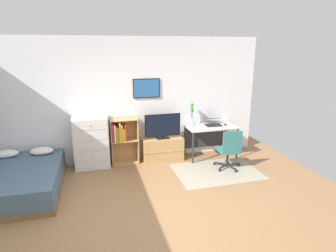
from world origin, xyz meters
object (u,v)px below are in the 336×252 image
at_px(tv_stand, 163,149).
at_px(bamboo_vase, 192,114).
at_px(television, 163,126).
at_px(desk, 209,131).
at_px(bed, 17,180).
at_px(computer_mouse, 225,125).
at_px(wine_glass, 198,122).
at_px(dresser, 91,143).
at_px(laptop, 213,122).
at_px(office_chair, 230,149).
at_px(bookshelf, 122,137).

bearing_deg(tv_stand, bamboo_vase, 7.17).
bearing_deg(television, desk, -0.38).
height_order(television, bamboo_vase, bamboo_vase).
bearing_deg(bamboo_vase, bed, -166.48).
height_order(computer_mouse, bamboo_vase, bamboo_vase).
distance_m(desk, wine_glass, 0.48).
relative_size(dresser, bamboo_vase, 2.11).
height_order(desk, wine_glass, wine_glass).
relative_size(desk, laptop, 2.66).
height_order(bed, desk, desk).
bearing_deg(wine_glass, laptop, 23.97).
relative_size(tv_stand, desk, 0.80).
distance_m(television, bamboo_vase, 0.75).
distance_m(television, laptop, 1.20).
height_order(dresser, computer_mouse, dresser).
bearing_deg(desk, laptop, 18.19).
height_order(tv_stand, wine_glass, wine_glass).
bearing_deg(computer_mouse, office_chair, -108.66).
xyz_separation_m(dresser, desk, (2.66, -0.01, 0.06)).
distance_m(laptop, computer_mouse, 0.29).
height_order(bed, bamboo_vase, bamboo_vase).
xyz_separation_m(bookshelf, computer_mouse, (2.36, -0.18, 0.17)).
xyz_separation_m(bookshelf, wine_glass, (1.65, -0.25, 0.28)).
relative_size(bookshelf, office_chair, 1.16).
bearing_deg(wine_glass, dresser, 175.43).
bearing_deg(dresser, bookshelf, 5.90).
xyz_separation_m(bed, tv_stand, (2.83, 0.76, 0.04)).
distance_m(dresser, office_chair, 2.88).
bearing_deg(desk, office_chair, -83.82).
height_order(bed, office_chair, office_chair).
bearing_deg(dresser, bamboo_vase, 2.67).
height_order(bookshelf, tv_stand, bookshelf).
bearing_deg(tv_stand, bookshelf, 176.70).
relative_size(television, computer_mouse, 7.71).
xyz_separation_m(desk, bamboo_vase, (-0.40, 0.12, 0.39)).
xyz_separation_m(bookshelf, desk, (2.01, -0.08, 0.02)).
distance_m(desk, laptop, 0.21).
xyz_separation_m(office_chair, laptop, (-0.01, 0.87, 0.35)).
height_order(dresser, bamboo_vase, bamboo_vase).
bearing_deg(office_chair, bed, -176.38).
relative_size(office_chair, wine_glass, 4.78).
height_order(bamboo_vase, wine_glass, bamboo_vase).
relative_size(tv_stand, computer_mouse, 8.65).
bearing_deg(bed, office_chair, -0.64).
distance_m(bookshelf, bamboo_vase, 1.66).
bearing_deg(bed, television, 15.62).
bearing_deg(bookshelf, laptop, -1.49).
bearing_deg(laptop, office_chair, -84.86).
xyz_separation_m(television, office_chair, (1.21, -0.85, -0.33)).
height_order(television, computer_mouse, television).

